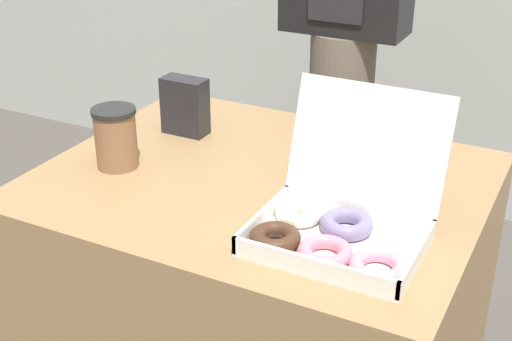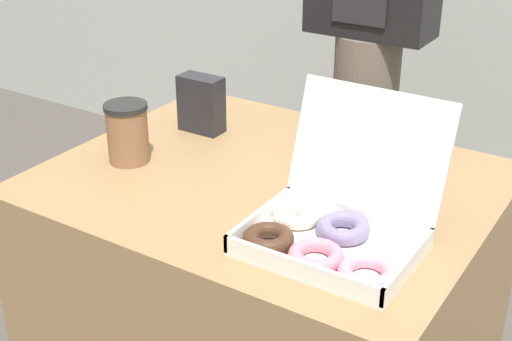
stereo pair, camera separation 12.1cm
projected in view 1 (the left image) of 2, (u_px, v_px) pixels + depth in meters
The scene contains 5 objects.
table at pixel (261, 309), 1.80m from camera, with size 1.00×0.81×0.74m.
donut_box at pixel (335, 223), 1.37m from camera, with size 0.34×0.32×0.27m.
coffee_cup at pixel (116, 138), 1.66m from camera, with size 0.10×0.10×0.15m.
napkin_holder at pixel (185, 106), 1.84m from camera, with size 0.12×0.06×0.15m.
person_customer at pixel (346, 7), 2.06m from camera, with size 0.36×0.22×1.75m.
Camera 1 is at (0.66, -1.31, 1.47)m, focal length 50.00 mm.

